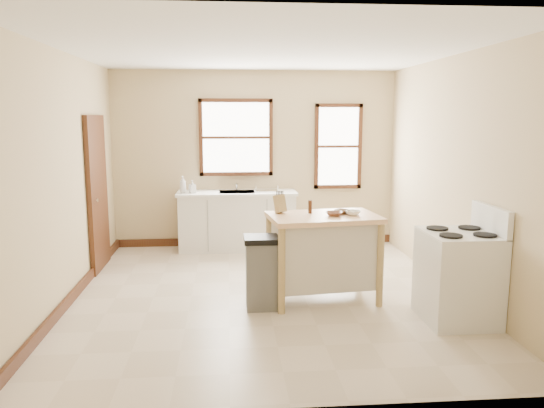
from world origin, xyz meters
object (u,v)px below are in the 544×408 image
(pepper_grinder, at_px, (310,207))
(bowl_a, at_px, (334,214))
(knife_block, at_px, (280,204))
(gas_stove, at_px, (458,264))
(dish_rack, at_px, (266,189))
(bowl_b, at_px, (343,212))
(soap_bottle_a, at_px, (183,185))
(kitchen_island, at_px, (323,258))
(soap_bottle_b, at_px, (192,187))
(trash_bin, at_px, (263,272))
(bowl_c, at_px, (353,213))

(pepper_grinder, bearing_deg, bowl_a, -36.44)
(knife_block, bearing_deg, gas_stove, -56.49)
(dish_rack, xyz_separation_m, gas_stove, (1.74, -3.16, -0.37))
(bowl_a, relative_size, bowl_b, 1.09)
(soap_bottle_a, height_order, bowl_a, soap_bottle_a)
(kitchen_island, bearing_deg, soap_bottle_a, 119.97)
(pepper_grinder, bearing_deg, soap_bottle_b, 123.45)
(soap_bottle_b, bearing_deg, bowl_b, -74.06)
(soap_bottle_b, distance_m, gas_stove, 4.24)
(soap_bottle_b, height_order, pepper_grinder, pepper_grinder)
(dish_rack, relative_size, trash_bin, 0.45)
(knife_block, height_order, bowl_b, knife_block)
(soap_bottle_a, distance_m, gas_stove, 4.35)
(kitchen_island, height_order, knife_block, knife_block)
(pepper_grinder, relative_size, bowl_a, 0.81)
(gas_stove, bearing_deg, kitchen_island, 149.99)
(soap_bottle_a, height_order, dish_rack, soap_bottle_a)
(bowl_a, bearing_deg, gas_stove, -29.90)
(pepper_grinder, xyz_separation_m, gas_stove, (1.40, -0.85, -0.47))
(soap_bottle_b, xyz_separation_m, gas_stove, (2.88, -3.08, -0.42))
(soap_bottle_b, bearing_deg, knife_block, -85.84)
(gas_stove, bearing_deg, trash_bin, 165.09)
(soap_bottle_a, height_order, trash_bin, soap_bottle_a)
(pepper_grinder, height_order, trash_bin, pepper_grinder)
(bowl_c, height_order, trash_bin, bowl_c)
(dish_rack, bearing_deg, soap_bottle_a, -157.22)
(soap_bottle_a, bearing_deg, dish_rack, 11.99)
(soap_bottle_b, relative_size, trash_bin, 0.24)
(knife_block, height_order, bowl_a, knife_block)
(bowl_b, bearing_deg, dish_rack, 106.68)
(pepper_grinder, xyz_separation_m, bowl_c, (0.46, -0.15, -0.05))
(knife_block, distance_m, trash_bin, 0.81)
(soap_bottle_b, distance_m, knife_block, 2.47)
(soap_bottle_b, relative_size, bowl_c, 1.15)
(kitchen_island, relative_size, bowl_c, 7.16)
(soap_bottle_b, height_order, gas_stove, gas_stove)
(soap_bottle_a, relative_size, kitchen_island, 0.22)
(bowl_c, bearing_deg, gas_stove, -36.34)
(dish_rack, bearing_deg, bowl_a, -57.41)
(kitchen_island, bearing_deg, pepper_grinder, 133.30)
(knife_block, bearing_deg, bowl_b, -35.50)
(bowl_c, xyz_separation_m, trash_bin, (-1.02, -0.17, -0.62))
(soap_bottle_b, xyz_separation_m, bowl_a, (1.72, -2.41, -0.00))
(pepper_grinder, bearing_deg, trash_bin, -149.92)
(kitchen_island, relative_size, pepper_grinder, 8.07)
(kitchen_island, distance_m, bowl_c, 0.62)
(pepper_grinder, distance_m, bowl_a, 0.30)
(bowl_b, height_order, trash_bin, bowl_b)
(dish_rack, relative_size, kitchen_island, 0.30)
(gas_stove, bearing_deg, bowl_a, 150.10)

